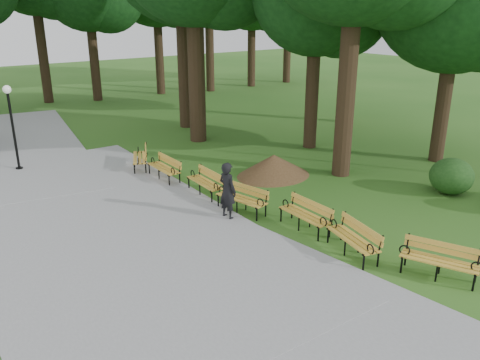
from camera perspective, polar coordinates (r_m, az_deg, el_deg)
ground at (r=15.04m, az=2.01°, el=-4.96°), size 100.00×100.00×0.00m
path at (r=15.65m, az=-16.67°, el=-4.69°), size 12.00×38.00×0.06m
person at (r=15.00m, az=-1.47°, el=-1.26°), size 0.52×0.72×1.82m
lamp_post at (r=21.21m, az=-25.25°, el=7.35°), size 0.32×0.32×3.42m
dirt_mound at (r=19.05m, az=3.94°, el=1.74°), size 2.54×2.54×0.86m
bench_0 at (r=12.87m, az=22.25°, el=-8.79°), size 1.31×2.00×0.88m
bench_1 at (r=13.33m, az=13.00°, el=-6.75°), size 1.10×2.00×0.88m
bench_2 at (r=14.55m, az=7.57°, el=-4.11°), size 0.71×1.92×0.88m
bench_3 at (r=15.62m, az=0.17°, el=-2.24°), size 1.01×1.99×0.88m
bench_4 at (r=17.10m, az=-4.09°, el=-0.32°), size 0.75×1.94×0.88m
bench_5 at (r=18.83m, az=-8.89°, el=1.37°), size 0.68×1.91×0.88m
bench_6 at (r=20.35m, az=-11.64°, el=2.57°), size 1.40×1.99×0.88m
shrub_0 at (r=18.87m, az=23.21°, el=-1.41°), size 1.50×1.50×1.28m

